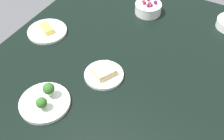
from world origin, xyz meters
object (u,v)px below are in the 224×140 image
object	(u,v)px
plate_cheese	(47,31)
plate_sandwich	(104,74)
bowl_berries	(148,8)
plate_broccoli	(45,101)

from	to	relation	value
plate_cheese	plate_sandwich	size ratio (longest dim) A/B	1.16
plate_sandwich	bowl_berries	world-z (taller)	bowl_berries
plate_sandwich	plate_broccoli	bearing A→B (deg)	-27.65
plate_sandwich	bowl_berries	distance (cm)	52.53
bowl_berries	plate_broccoli	bearing A→B (deg)	-7.42
plate_cheese	plate_sandwich	xyz separation A→B (cm)	(11.95, 40.21, 0.39)
bowl_berries	plate_cheese	bearing A→B (deg)	-42.79
plate_cheese	bowl_berries	size ratio (longest dim) A/B	1.38
bowl_berries	plate_broccoli	size ratio (longest dim) A/B	0.71
plate_sandwich	bowl_berries	bearing A→B (deg)	-177.02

